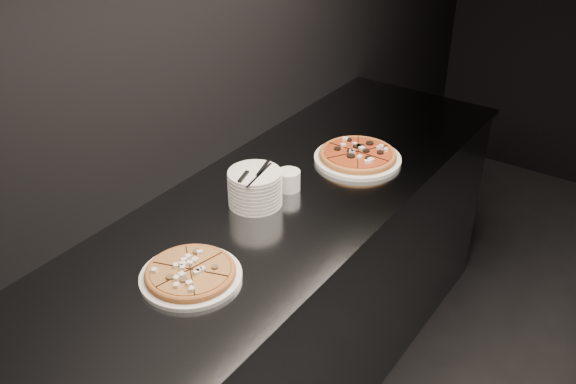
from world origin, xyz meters
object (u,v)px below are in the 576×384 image
Objects in this scene: cutlery at (254,174)px; ramekin at (289,180)px; plate_stack at (255,188)px; counter at (279,302)px; pizza_tomato at (358,156)px; pizza_mushroom at (191,273)px.

ramekin is (0.03, 0.16, -0.09)m from cutlery.
plate_stack reaches higher than ramekin.
plate_stack is 0.07m from cutlery.
cutlery reaches higher than plate_stack.
ramekin is at bearing 100.56° from counter.
plate_stack is at bearing -105.71° from ramekin.
counter is 0.53m from plate_stack.
plate_stack is at bearing 101.21° from cutlery.
cutlery is (-0.13, -0.49, 0.11)m from pizza_tomato.
ramekin is (-0.10, -0.33, 0.02)m from pizza_tomato.
counter is at bearing 94.70° from pizza_mushroom.
pizza_mushroom is (0.04, -0.49, 0.48)m from counter.
pizza_mushroom is at bearing -94.35° from cutlery.
plate_stack is 0.15m from ramekin.
pizza_mushroom is 0.45m from cutlery.
pizza_tomato is (0.04, 0.92, 0.00)m from pizza_mushroom.
pizza_tomato reaches higher than pizza_mushroom.
plate_stack is (-0.06, -0.05, 0.52)m from counter.
ramekin is at bearing 74.29° from plate_stack.
pizza_mushroom is at bearing -84.38° from ramekin.
cutlery is at bearing 102.07° from pizza_mushroom.
cutlery is at bearing -101.86° from ramekin.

